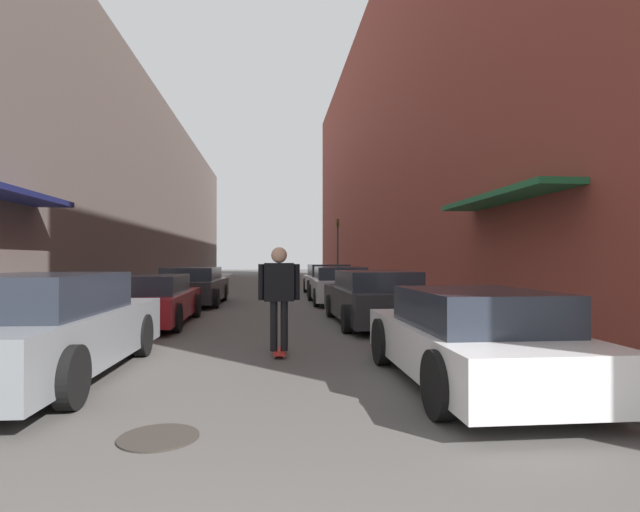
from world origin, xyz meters
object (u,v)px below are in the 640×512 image
(manhole_cover, at_px, (159,437))
(parked_car_left_0, at_px, (45,328))
(parked_car_left_1, at_px, (149,300))
(parked_car_left_2, at_px, (193,286))
(parked_car_right_2, at_px, (339,286))
(skateboarder, at_px, (279,289))
(parked_car_right_0, at_px, (471,338))
(parked_car_right_1, at_px, (374,298))
(parked_car_right_3, at_px, (328,280))
(traffic_light, at_px, (338,244))

(manhole_cover, bearing_deg, parked_car_left_0, 130.10)
(parked_car_left_1, bearing_deg, parked_car_left_2, 87.79)
(parked_car_right_2, bearing_deg, skateboarder, -103.57)
(parked_car_left_2, relative_size, skateboarder, 2.67)
(parked_car_left_0, bearing_deg, parked_car_right_2, 63.60)
(parked_car_right_0, bearing_deg, parked_car_left_1, 130.51)
(parked_car_left_2, bearing_deg, parked_car_right_1, -47.70)
(parked_car_right_0, relative_size, parked_car_right_3, 1.04)
(parked_car_left_1, relative_size, manhole_cover, 6.58)
(parked_car_left_1, distance_m, parked_car_right_0, 8.35)
(parked_car_left_2, xyz_separation_m, traffic_light, (6.57, 11.25, 1.82))
(parked_car_right_1, distance_m, skateboarder, 4.45)
(parked_car_right_1, relative_size, skateboarder, 2.70)
(parked_car_right_1, bearing_deg, parked_car_right_0, -90.08)
(parked_car_left_0, relative_size, parked_car_right_1, 0.99)
(parked_car_right_0, bearing_deg, traffic_light, 86.61)
(parked_car_left_0, height_order, skateboarder, skateboarder)
(traffic_light, bearing_deg, parked_car_right_2, -97.29)
(parked_car_left_0, xyz_separation_m, parked_car_right_2, (5.36, 10.79, -0.04))
(manhole_cover, height_order, traffic_light, traffic_light)
(parked_car_right_0, height_order, skateboarder, skateboarder)
(parked_car_left_0, xyz_separation_m, parked_car_right_3, (5.49, 15.58, -0.02))
(parked_car_right_2, relative_size, manhole_cover, 5.95)
(skateboarder, height_order, traffic_light, traffic_light)
(parked_car_left_1, height_order, traffic_light, traffic_light)
(parked_car_right_1, xyz_separation_m, manhole_cover, (-3.48, -7.45, -0.62))
(parked_car_left_2, bearing_deg, parked_car_left_1, -92.21)
(parked_car_left_2, distance_m, parked_car_right_2, 5.13)
(parked_car_left_2, relative_size, parked_car_right_3, 1.19)
(parked_car_left_2, distance_m, parked_car_right_0, 12.80)
(parked_car_left_2, bearing_deg, manhole_cover, -82.47)
(parked_car_left_0, distance_m, manhole_cover, 3.13)
(skateboarder, bearing_deg, parked_car_right_2, 76.43)
(parked_car_left_2, bearing_deg, parked_car_left_0, -91.21)
(manhole_cover, bearing_deg, skateboarder, 73.32)
(parked_car_right_0, bearing_deg, manhole_cover, -156.67)
(parked_car_right_0, xyz_separation_m, parked_car_right_2, (-0.09, 11.63, 0.04))
(traffic_light, bearing_deg, parked_car_left_1, -112.22)
(parked_car_right_0, relative_size, parked_car_right_1, 0.87)
(parked_car_right_1, xyz_separation_m, traffic_light, (1.35, 16.99, 1.82))
(parked_car_right_2, bearing_deg, manhole_cover, -104.46)
(parked_car_left_2, xyz_separation_m, parked_car_right_2, (5.13, -0.06, 0.00))
(parked_car_right_3, bearing_deg, parked_car_left_0, -109.40)
(parked_car_right_0, bearing_deg, parked_car_right_3, 89.86)
(parked_car_left_0, distance_m, parked_car_left_2, 10.85)
(parked_car_right_3, bearing_deg, parked_car_right_2, -91.54)
(parked_car_right_2, distance_m, manhole_cover, 13.58)
(parked_car_left_0, bearing_deg, manhole_cover, -49.90)
(parked_car_right_0, bearing_deg, skateboarder, 136.92)
(parked_car_right_2, distance_m, traffic_light, 11.55)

